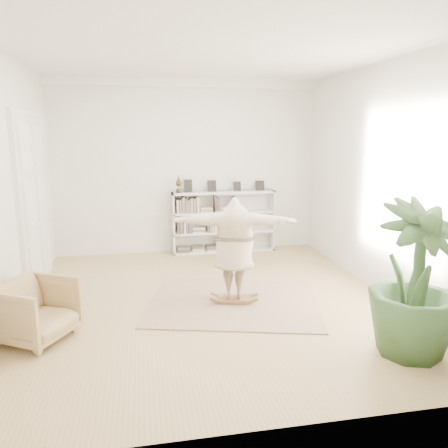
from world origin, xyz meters
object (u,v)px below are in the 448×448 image
rocker_board (234,299)px  person (234,246)px  houseplant (415,280)px  armchair (35,311)px  bookshelf (223,222)px

rocker_board → person: bearing=-12.1°
person → houseplant: size_ratio=1.05×
armchair → rocker_board: size_ratio=1.51×
person → rocker_board: bearing=-12.1°
bookshelf → person: person is taller
rocker_board → person: person is taller
person → houseplant: (1.69, -1.87, 0.01)m
bookshelf → houseplant: (1.29, -4.82, 0.26)m
armchair → houseplant: 4.52m
bookshelf → armchair: bookshelf is taller
armchair → rocker_board: bearing=-44.9°
rocker_board → person: size_ratio=0.29×
armchair → rocker_board: (2.65, 0.70, -0.31)m
armchair → rocker_board: armchair is taller
rocker_board → bookshelf: bearing=96.9°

